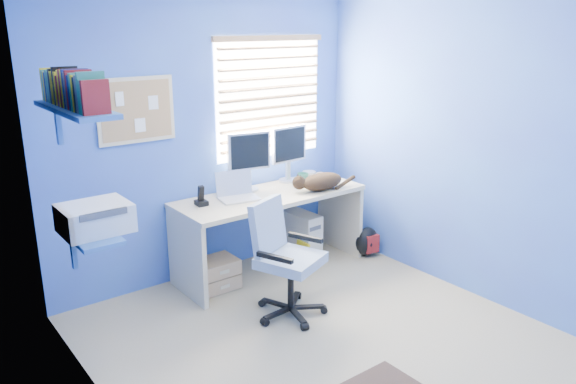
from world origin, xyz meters
TOP-DOWN VIEW (x-y plane):
  - floor at (0.00, 0.00)m, footprint 3.00×3.20m
  - wall_back at (0.00, 1.60)m, footprint 3.00×0.01m
  - wall_front at (0.00, -1.60)m, footprint 3.00×0.01m
  - wall_left at (-1.50, 0.00)m, footprint 0.01×3.20m
  - wall_right at (1.50, 0.00)m, footprint 0.01×3.20m
  - desk at (0.41, 1.26)m, footprint 1.75×0.65m
  - laptop at (0.10, 1.28)m, footprint 0.37×0.32m
  - monitor_left at (0.32, 1.46)m, footprint 0.42×0.20m
  - monitor_right at (0.79, 1.48)m, footprint 0.41×0.15m
  - phone at (-0.24, 1.34)m, footprint 0.10×0.12m
  - mug at (0.86, 1.34)m, footprint 0.10×0.09m
  - cd_spindle at (1.03, 1.45)m, footprint 0.13×0.13m
  - cat at (0.87, 1.07)m, footprint 0.48×0.33m
  - tower_pc at (0.83, 1.34)m, footprint 0.21×0.45m
  - drawer_boxes at (-0.18, 1.23)m, footprint 0.35×0.28m
  - yellow_book at (0.69, 1.14)m, footprint 0.03×0.17m
  - backpack at (1.35, 0.94)m, footprint 0.28×0.23m
  - office_chair at (0.03, 0.52)m, footprint 0.69×0.69m
  - window_blinds at (0.65, 1.57)m, footprint 1.15×0.05m
  - corkboard at (-0.65, 1.58)m, footprint 0.64×0.02m
  - wall_shelves at (-1.35, 0.75)m, footprint 0.42×0.90m

SIDE VIEW (x-z plane):
  - floor at x=0.00m, z-range 0.00..0.00m
  - yellow_book at x=0.69m, z-range 0.00..0.24m
  - drawer_boxes at x=-0.18m, z-range 0.00..0.27m
  - backpack at x=1.35m, z-range 0.00..0.29m
  - tower_pc at x=0.83m, z-range 0.00..0.45m
  - office_chair at x=0.03m, z-range -0.12..0.80m
  - desk at x=0.41m, z-range 0.00..0.74m
  - cd_spindle at x=1.03m, z-range 0.74..0.81m
  - mug at x=0.86m, z-range 0.74..0.84m
  - cat at x=0.87m, z-range 0.74..0.90m
  - phone at x=-0.24m, z-range 0.74..0.91m
  - laptop at x=0.10m, z-range 0.74..0.96m
  - monitor_left at x=0.32m, z-range 0.74..1.28m
  - monitor_right at x=0.79m, z-range 0.74..1.28m
  - wall_back at x=0.00m, z-range 0.00..2.50m
  - wall_front at x=0.00m, z-range 0.00..2.50m
  - wall_left at x=-1.50m, z-range 0.00..2.50m
  - wall_right at x=1.50m, z-range 0.00..2.50m
  - wall_shelves at x=-1.35m, z-range 0.91..1.96m
  - corkboard at x=-0.65m, z-range 1.29..1.81m
  - window_blinds at x=0.65m, z-range 1.00..2.10m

